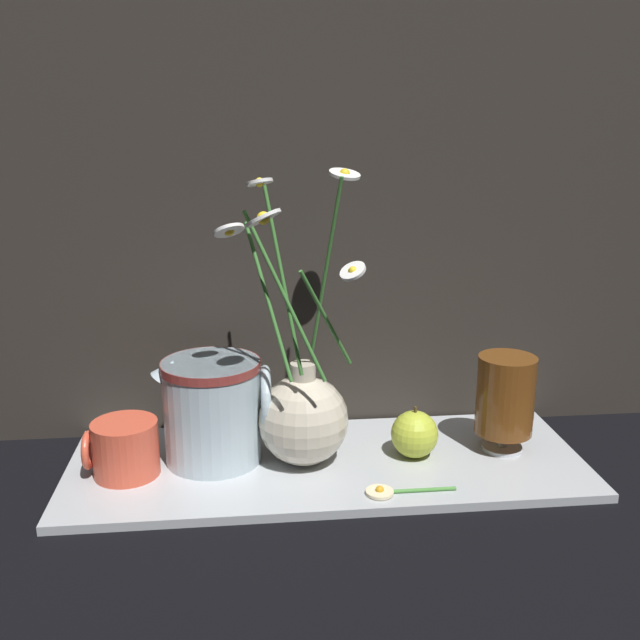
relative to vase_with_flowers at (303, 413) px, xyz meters
name	(u,v)px	position (x,y,z in m)	size (l,w,h in m)	color
ground_plane	(327,468)	(0.03, 0.00, -0.08)	(6.00, 6.00, 0.00)	black
shelf	(327,464)	(0.03, 0.00, -0.08)	(0.72, 0.27, 0.01)	#B2B7BC
backdrop_wall	(316,64)	(0.03, 0.15, 0.47)	(1.22, 0.02, 1.10)	#2D2823
vase_with_flowers	(303,413)	(0.00, 0.00, 0.00)	(0.21, 0.19, 0.40)	beige
yellow_mug	(124,448)	(-0.24, -0.01, -0.03)	(0.10, 0.09, 0.07)	#DB5138
ceramic_pitcher	(214,407)	(-0.12, 0.02, 0.01)	(0.16, 0.14, 0.16)	silver
tea_glass	(505,396)	(0.29, 0.01, 0.01)	(0.08, 0.08, 0.14)	silver
orange_fruit	(415,435)	(0.16, 0.00, -0.04)	(0.07, 0.07, 0.08)	#B7C638
loose_daisy	(390,491)	(0.10, -0.10, -0.07)	(0.12, 0.04, 0.01)	#4C8E3D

